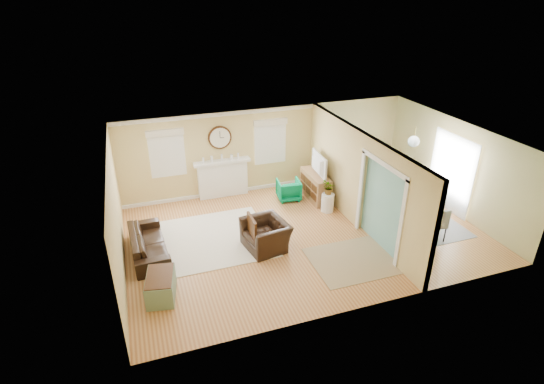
% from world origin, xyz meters
% --- Properties ---
extents(floor, '(9.00, 9.00, 0.00)m').
position_xyz_m(floor, '(0.00, 0.00, 0.00)').
color(floor, '#A15B2F').
rests_on(floor, ground).
extents(wall_back, '(9.00, 0.02, 2.60)m').
position_xyz_m(wall_back, '(0.00, 3.00, 1.30)').
color(wall_back, tan).
rests_on(wall_back, ground).
extents(wall_front, '(9.00, 0.02, 2.60)m').
position_xyz_m(wall_front, '(0.00, -3.00, 1.30)').
color(wall_front, tan).
rests_on(wall_front, ground).
extents(wall_left, '(0.02, 6.00, 2.60)m').
position_xyz_m(wall_left, '(-4.50, 0.00, 1.30)').
color(wall_left, tan).
rests_on(wall_left, ground).
extents(wall_right, '(0.02, 6.00, 2.60)m').
position_xyz_m(wall_right, '(4.50, 0.00, 1.30)').
color(wall_right, tan).
rests_on(wall_right, ground).
extents(ceiling, '(9.00, 6.00, 0.02)m').
position_xyz_m(ceiling, '(0.00, 0.00, 2.60)').
color(ceiling, white).
rests_on(ceiling, wall_back).
extents(partition, '(0.17, 6.00, 2.60)m').
position_xyz_m(partition, '(1.51, 0.28, 1.36)').
color(partition, tan).
rests_on(partition, ground).
extents(fireplace, '(1.70, 0.30, 1.17)m').
position_xyz_m(fireplace, '(-1.50, 2.88, 0.60)').
color(fireplace, white).
rests_on(fireplace, ground).
extents(wall_clock, '(0.70, 0.07, 0.70)m').
position_xyz_m(wall_clock, '(-1.50, 2.97, 1.85)').
color(wall_clock, '#3F230E').
rests_on(wall_clock, wall_back).
extents(window_left, '(1.05, 0.13, 1.42)m').
position_xyz_m(window_left, '(-3.05, 2.95, 1.66)').
color(window_left, white).
rests_on(window_left, wall_back).
extents(window_right, '(1.05, 0.13, 1.42)m').
position_xyz_m(window_right, '(0.05, 2.95, 1.66)').
color(window_right, white).
rests_on(window_right, wall_back).
extents(french_doors, '(0.06, 1.70, 2.20)m').
position_xyz_m(french_doors, '(4.45, 0.00, 1.10)').
color(french_doors, white).
rests_on(french_doors, ground).
extents(pendant, '(0.30, 0.30, 0.55)m').
position_xyz_m(pendant, '(3.00, 0.00, 2.20)').
color(pendant, gold).
rests_on(pendant, ceiling).
extents(rug_cream, '(3.07, 2.67, 0.02)m').
position_xyz_m(rug_cream, '(-2.43, 0.52, 0.01)').
color(rug_cream, beige).
rests_on(rug_cream, floor).
extents(rug_jute, '(2.04, 1.67, 0.01)m').
position_xyz_m(rug_jute, '(0.64, -1.50, 0.01)').
color(rug_jute, '#A08762').
rests_on(rug_jute, floor).
extents(rug_grey, '(2.35, 2.94, 0.01)m').
position_xyz_m(rug_grey, '(2.99, -0.17, 0.01)').
color(rug_grey, gray).
rests_on(rug_grey, floor).
extents(sofa, '(0.88, 2.05, 0.59)m').
position_xyz_m(sofa, '(-3.92, 0.37, 0.29)').
color(sofa, black).
rests_on(sofa, floor).
extents(eames_chair, '(1.12, 1.24, 0.71)m').
position_xyz_m(eames_chair, '(-1.16, -0.28, 0.36)').
color(eames_chair, black).
rests_on(eames_chair, floor).
extents(green_chair, '(0.74, 0.75, 0.62)m').
position_xyz_m(green_chair, '(0.32, 2.01, 0.31)').
color(green_chair, '#007241').
rests_on(green_chair, floor).
extents(trunk, '(0.71, 0.99, 0.52)m').
position_xyz_m(trunk, '(-3.80, -1.33, 0.26)').
color(trunk, gray).
rests_on(trunk, floor).
extents(credenza, '(0.46, 1.36, 0.80)m').
position_xyz_m(credenza, '(1.10, 1.80, 0.40)').
color(credenza, olive).
rests_on(credenza, floor).
extents(tv, '(0.22, 1.10, 0.63)m').
position_xyz_m(tv, '(1.08, 1.80, 1.12)').
color(tv, black).
rests_on(tv, credenza).
extents(garden_stool, '(0.36, 0.36, 0.53)m').
position_xyz_m(garden_stool, '(1.10, 0.93, 0.27)').
color(garden_stool, white).
rests_on(garden_stool, floor).
extents(potted_plant, '(0.48, 0.48, 0.40)m').
position_xyz_m(potted_plant, '(1.10, 0.93, 0.73)').
color(potted_plant, '#337F33').
rests_on(potted_plant, garden_stool).
extents(dining_table, '(1.30, 1.87, 0.60)m').
position_xyz_m(dining_table, '(2.99, -0.17, 0.30)').
color(dining_table, '#3F230E').
rests_on(dining_table, floor).
extents(dining_chair_n, '(0.49, 0.49, 0.92)m').
position_xyz_m(dining_chair_n, '(2.90, 0.86, 0.54)').
color(dining_chair_n, gray).
rests_on(dining_chair_n, floor).
extents(dining_chair_s, '(0.48, 0.48, 0.91)m').
position_xyz_m(dining_chair_s, '(3.05, -1.33, 0.54)').
color(dining_chair_s, gray).
rests_on(dining_chair_s, floor).
extents(dining_chair_w, '(0.47, 0.47, 0.88)m').
position_xyz_m(dining_chair_w, '(2.40, -0.20, 0.52)').
color(dining_chair_w, white).
rests_on(dining_chair_w, floor).
extents(dining_chair_e, '(0.56, 0.56, 1.04)m').
position_xyz_m(dining_chair_e, '(3.55, -0.18, 0.61)').
color(dining_chair_e, gray).
rests_on(dining_chair_e, floor).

